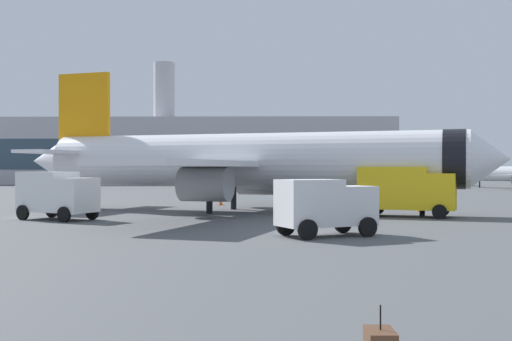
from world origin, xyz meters
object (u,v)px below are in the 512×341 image
Objects in this scene: fuel_truck at (406,189)px; safety_cone_outer at (59,208)px; airplane_at_gate at (245,161)px; cargo_van at (325,205)px; safety_cone_far at (221,202)px; service_truck at (57,193)px; safety_cone_near at (420,206)px; safety_cone_mid at (74,204)px.

fuel_truck reaches higher than safety_cone_outer.
fuel_truck is (10.44, -4.40, -1.88)m from airplane_at_gate.
fuel_truck is at bearing 62.09° from cargo_van.
cargo_van is 22.81m from safety_cone_outer.
airplane_at_gate is 13.41m from safety_cone_outer.
airplane_at_gate is 9.19m from safety_cone_far.
cargo_van reaches higher than safety_cone_outer.
cargo_van is 7.73× the size of safety_cone_far.
service_truck is at bearing 149.18° from cargo_van.
safety_cone_near is at bearing 18.84° from service_truck.
safety_cone_near is at bearing 4.92° from safety_cone_outer.
fuel_truck is 1.34× the size of cargo_van.
airplane_at_gate is 7.25× the size of cargo_van.
safety_cone_far is 14.18m from safety_cone_outer.
airplane_at_gate is at bearing 157.16° from fuel_truck.
service_truck is 8.44× the size of safety_cone_far.
safety_cone_outer is (-12.94, -1.20, -3.30)m from airplane_at_gate.
safety_cone_near is 26.61m from safety_cone_mid.
safety_cone_mid is at bearing 102.24° from service_truck.
safety_cone_outer is at bearing 138.65° from cargo_van.
safety_cone_outer is (-25.59, -2.20, -0.05)m from safety_cone_near.
service_truck reaches higher than safety_cone_outer.
service_truck is 0.82× the size of fuel_truck.
cargo_van reaches higher than safety_cone_mid.
fuel_truck is (21.59, 2.72, 0.16)m from service_truck.
service_truck is 25.17m from safety_cone_near.
service_truck reaches higher than safety_cone_far.
safety_cone_far is (8.81, 15.34, -1.30)m from service_truck.
safety_cone_outer is at bearing 172.21° from fuel_truck.
safety_cone_mid is (-13.71, 4.66, -3.36)m from airplane_at_gate.
safety_cone_near is 1.35× the size of safety_cone_mid.
fuel_truck reaches higher than cargo_van.
fuel_truck reaches higher than safety_cone_near.
fuel_truck reaches higher than safety_cone_far.
cargo_van reaches higher than safety_cone_far.
cargo_van is at bearing -75.12° from safety_cone_far.
cargo_van is (15.31, -9.14, -0.16)m from service_truck.
airplane_at_gate reaches higher than fuel_truck.
safety_cone_outer is (0.76, -5.86, 0.06)m from safety_cone_mid.
safety_cone_far is 0.86× the size of safety_cone_outer.
service_truck is at bearing -73.16° from safety_cone_outer.
safety_cone_near is (8.49, 17.25, -1.04)m from cargo_van.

